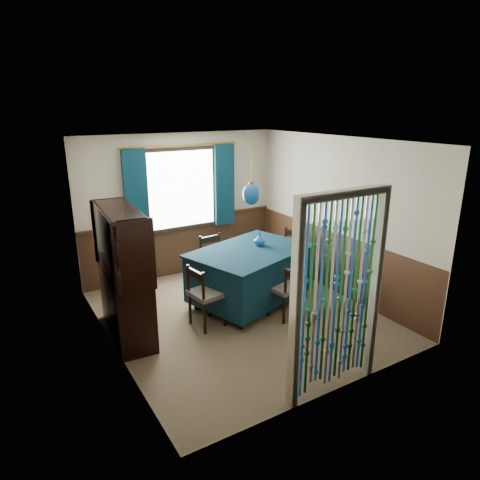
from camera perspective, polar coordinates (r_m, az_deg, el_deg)
floor at (r=6.35m, az=-0.06°, el=-10.02°), size 4.00×4.00×0.00m
ceiling at (r=5.64m, az=-0.07°, el=13.11°), size 4.00×4.00×0.00m
wall_back at (r=7.60m, az=-7.88°, el=4.56°), size 3.60×0.00×3.60m
wall_front at (r=4.38m, az=13.60°, el=-5.62°), size 3.60×0.00×3.60m
wall_left at (r=5.22m, az=-17.25°, el=-2.11°), size 0.00×4.00×4.00m
wall_right at (r=6.94m, az=12.80°, el=3.04°), size 0.00×4.00×4.00m
wainscot_back at (r=7.79m, az=-7.61°, el=-0.84°), size 3.60×0.00×3.60m
wainscot_front at (r=4.73m, az=12.81°, el=-13.94°), size 3.60×0.00×3.60m
wainscot_left at (r=5.52m, az=-16.40°, el=-9.45°), size 0.00×4.00×4.00m
wainscot_right at (r=7.15m, az=12.31°, el=-2.80°), size 0.00×4.00×4.00m
window at (r=7.49m, az=-7.83°, el=6.73°), size 1.32×0.12×1.42m
doorway at (r=4.50m, az=12.88°, el=-7.71°), size 1.16×0.12×2.18m
dining_table at (r=6.57m, az=1.42°, el=-4.33°), size 2.06×1.70×0.86m
chair_near at (r=6.15m, az=6.22°, el=-6.47°), size 0.46×0.45×0.83m
chair_far at (r=7.07m, az=-3.31°, el=-2.82°), size 0.48×0.46×0.90m
chair_left at (r=5.90m, az=-4.67°, el=-7.22°), size 0.48×0.50×0.88m
chair_right at (r=7.29m, az=6.67°, el=-2.12°), size 0.58×0.59×0.93m
sideboard at (r=5.81m, az=-15.10°, el=-6.81°), size 0.56×1.36×1.73m
pendant_lamp at (r=6.22m, az=1.50°, el=6.19°), size 0.25×0.25×0.95m
vase_table at (r=6.61m, az=2.63°, el=-0.01°), size 0.17×0.17×0.17m
bowl_shelf at (r=5.34m, az=-14.11°, el=-1.86°), size 0.26×0.26×0.05m
vase_sideboard at (r=6.01m, az=-15.77°, el=-2.40°), size 0.18×0.18×0.18m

